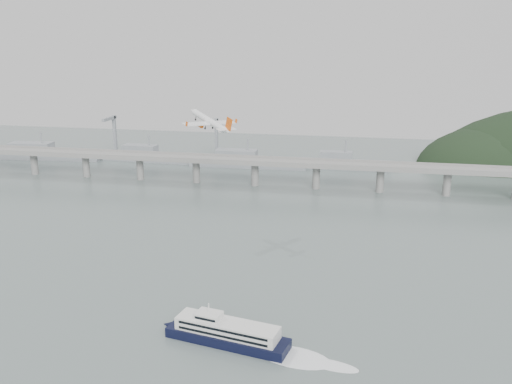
# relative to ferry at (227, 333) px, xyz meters

# --- Properties ---
(ground) EXTENTS (900.00, 900.00, 0.00)m
(ground) POSITION_rel_ferry_xyz_m (-7.01, 37.19, -4.19)
(ground) COLOR slate
(ground) RESTS_ON ground
(bridge) EXTENTS (800.00, 22.00, 23.90)m
(bridge) POSITION_rel_ferry_xyz_m (-8.16, 237.19, 13.46)
(bridge) COLOR gray
(bridge) RESTS_ON ground
(distant_fleet) EXTENTS (453.00, 60.90, 40.00)m
(distant_fleet) POSITION_rel_ferry_xyz_m (-162.37, 302.27, 2.03)
(distant_fleet) COLOR gray
(distant_fleet) RESTS_ON ground
(ferry) EXTENTS (81.35, 25.35, 15.45)m
(ferry) POSITION_rel_ferry_xyz_m (0.00, 0.00, 0.00)
(ferry) COLOR black
(ferry) RESTS_ON ground
(airliner) EXTENTS (35.98, 34.22, 13.90)m
(airliner) POSITION_rel_ferry_xyz_m (-44.06, 133.88, 62.93)
(airliner) COLOR white
(airliner) RESTS_ON ground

